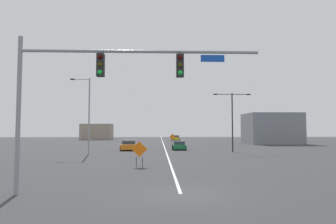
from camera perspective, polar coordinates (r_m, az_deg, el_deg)
ground at (r=13.66m, az=2.46°, el=-15.58°), size 191.82×191.82×0.00m
road_centre_stripe at (r=66.66m, az=-1.03°, el=-5.84°), size 0.16×106.56×0.01m
traffic_signal_assembly at (r=13.76m, az=-13.29°, el=6.30°), size 10.97×0.44×7.10m
street_lamp_near_right at (r=35.15m, az=-15.32°, el=-0.00°), size 2.29×0.24×8.83m
street_lamp_mid_left at (r=38.58m, az=12.36°, el=-0.75°), size 4.77×0.24×7.53m
construction_sign_left_lane at (r=58.90m, az=0.87°, el=-4.93°), size 1.23×0.21×2.01m
construction_sign_median_near at (r=23.09m, az=-5.57°, el=-7.45°), size 1.22×0.11×1.95m
car_orange_far at (r=41.40m, az=-7.57°, el=-6.42°), size 2.22×4.17×1.36m
car_yellow_near at (r=77.31m, az=1.49°, el=-5.05°), size 2.00×4.25×1.32m
car_green_passing at (r=42.16m, az=2.14°, el=-6.52°), size 2.03×4.11×1.22m
roadside_building_west at (r=85.67m, az=-13.62°, el=-3.73°), size 8.40×6.11×4.39m
roadside_building_east at (r=62.94m, az=19.42°, el=-3.03°), size 10.16×8.32×6.08m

